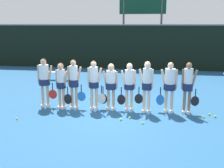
{
  "coord_description": "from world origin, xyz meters",
  "views": [
    {
      "loc": [
        1.39,
        -8.82,
        3.0
      ],
      "look_at": [
        -0.01,
        0.01,
        0.95
      ],
      "focal_mm": 42.0,
      "sensor_mm": 36.0,
      "label": 1
    }
  ],
  "objects_px": {
    "tennis_ball_6": "(90,98)",
    "tennis_ball_9": "(17,119)",
    "player_4": "(111,83)",
    "tennis_ball_4": "(149,100)",
    "tennis_ball_10": "(215,117)",
    "tennis_ball_7": "(121,120)",
    "player_7": "(170,83)",
    "player_0": "(44,78)",
    "tennis_ball_0": "(130,106)",
    "tennis_ball_2": "(143,123)",
    "player_2": "(74,80)",
    "tennis_ball_3": "(130,118)",
    "player_5": "(129,83)",
    "player_6": "(147,83)",
    "tennis_ball_1": "(204,117)",
    "bench_courtside": "(61,73)",
    "player_1": "(61,82)",
    "tennis_ball_8": "(209,114)",
    "player_8": "(188,84)",
    "player_3": "(94,81)",
    "scoreboard": "(143,9)"
  },
  "relations": [
    {
      "from": "tennis_ball_6",
      "to": "tennis_ball_9",
      "type": "relative_size",
      "value": 1.07
    },
    {
      "from": "player_4",
      "to": "tennis_ball_4",
      "type": "bearing_deg",
      "value": 45.15
    },
    {
      "from": "tennis_ball_10",
      "to": "tennis_ball_7",
      "type": "bearing_deg",
      "value": -166.04
    },
    {
      "from": "player_7",
      "to": "tennis_ball_4",
      "type": "xyz_separation_m",
      "value": [
        -0.7,
        1.22,
        -1.01
      ]
    },
    {
      "from": "tennis_ball_7",
      "to": "player_0",
      "type": "bearing_deg",
      "value": 160.82
    },
    {
      "from": "player_4",
      "to": "tennis_ball_0",
      "type": "bearing_deg",
      "value": 33.75
    },
    {
      "from": "player_4",
      "to": "tennis_ball_2",
      "type": "xyz_separation_m",
      "value": [
        1.2,
        -1.28,
        -0.95
      ]
    },
    {
      "from": "player_2",
      "to": "tennis_ball_4",
      "type": "distance_m",
      "value": 3.13
    },
    {
      "from": "tennis_ball_3",
      "to": "player_5",
      "type": "bearing_deg",
      "value": 97.53
    },
    {
      "from": "tennis_ball_2",
      "to": "tennis_ball_3",
      "type": "bearing_deg",
      "value": 136.87
    },
    {
      "from": "player_6",
      "to": "player_7",
      "type": "xyz_separation_m",
      "value": [
        0.77,
        0.13,
        -0.01
      ]
    },
    {
      "from": "tennis_ball_3",
      "to": "tennis_ball_6",
      "type": "bearing_deg",
      "value": 130.74
    },
    {
      "from": "player_5",
      "to": "tennis_ball_1",
      "type": "relative_size",
      "value": 24.3
    },
    {
      "from": "player_4",
      "to": "tennis_ball_10",
      "type": "xyz_separation_m",
      "value": [
        3.53,
        -0.34,
        -0.95
      ]
    },
    {
      "from": "bench_courtside",
      "to": "player_2",
      "type": "height_order",
      "value": "player_2"
    },
    {
      "from": "player_0",
      "to": "player_1",
      "type": "height_order",
      "value": "player_0"
    },
    {
      "from": "tennis_ball_4",
      "to": "tennis_ball_8",
      "type": "distance_m",
      "value": 2.47
    },
    {
      "from": "player_1",
      "to": "player_6",
      "type": "height_order",
      "value": "player_6"
    },
    {
      "from": "player_0",
      "to": "player_1",
      "type": "xyz_separation_m",
      "value": [
        0.67,
        -0.1,
        -0.11
      ]
    },
    {
      "from": "player_5",
      "to": "tennis_ball_2",
      "type": "xyz_separation_m",
      "value": [
        0.54,
        -1.27,
        -0.97
      ]
    },
    {
      "from": "player_1",
      "to": "player_4",
      "type": "height_order",
      "value": "player_1"
    },
    {
      "from": "tennis_ball_8",
      "to": "player_2",
      "type": "bearing_deg",
      "value": 179.58
    },
    {
      "from": "tennis_ball_4",
      "to": "tennis_ball_6",
      "type": "xyz_separation_m",
      "value": [
        -2.39,
        0.01,
        -0.0
      ]
    },
    {
      "from": "player_4",
      "to": "player_5",
      "type": "bearing_deg",
      "value": 1.23
    },
    {
      "from": "tennis_ball_0",
      "to": "tennis_ball_1",
      "type": "height_order",
      "value": "tennis_ball_0"
    },
    {
      "from": "bench_courtside",
      "to": "tennis_ball_9",
      "type": "xyz_separation_m",
      "value": [
        0.66,
        -6.11,
        -0.35
      ]
    },
    {
      "from": "tennis_ball_1",
      "to": "tennis_ball_7",
      "type": "bearing_deg",
      "value": -165.96
    },
    {
      "from": "tennis_ball_2",
      "to": "tennis_ball_10",
      "type": "relative_size",
      "value": 0.93
    },
    {
      "from": "player_0",
      "to": "player_5",
      "type": "relative_size",
      "value": 1.07
    },
    {
      "from": "player_0",
      "to": "tennis_ball_7",
      "type": "xyz_separation_m",
      "value": [
        2.95,
        -1.02,
        -1.04
      ]
    },
    {
      "from": "player_2",
      "to": "player_8",
      "type": "distance_m",
      "value": 3.96
    },
    {
      "from": "player_3",
      "to": "player_8",
      "type": "height_order",
      "value": "player_3"
    },
    {
      "from": "player_3",
      "to": "player_6",
      "type": "relative_size",
      "value": 0.99
    },
    {
      "from": "bench_courtside",
      "to": "player_1",
      "type": "height_order",
      "value": "player_1"
    },
    {
      "from": "player_1",
      "to": "tennis_ball_2",
      "type": "distance_m",
      "value": 3.31
    },
    {
      "from": "tennis_ball_6",
      "to": "tennis_ball_2",
      "type": "bearing_deg",
      "value": -48.2
    },
    {
      "from": "tennis_ball_2",
      "to": "player_4",
      "type": "bearing_deg",
      "value": 133.06
    },
    {
      "from": "player_4",
      "to": "player_8",
      "type": "distance_m",
      "value": 2.64
    },
    {
      "from": "player_2",
      "to": "tennis_ball_7",
      "type": "distance_m",
      "value": 2.31
    },
    {
      "from": "player_0",
      "to": "player_4",
      "type": "distance_m",
      "value": 2.44
    },
    {
      "from": "tennis_ball_0",
      "to": "tennis_ball_7",
      "type": "xyz_separation_m",
      "value": [
        -0.15,
        -1.49,
        -0.0
      ]
    },
    {
      "from": "player_1",
      "to": "tennis_ball_3",
      "type": "xyz_separation_m",
      "value": [
        2.54,
        -0.72,
        -0.94
      ]
    },
    {
      "from": "bench_courtside",
      "to": "player_5",
      "type": "height_order",
      "value": "player_5"
    },
    {
      "from": "player_5",
      "to": "tennis_ball_10",
      "type": "relative_size",
      "value": 23.51
    },
    {
      "from": "scoreboard",
      "to": "player_8",
      "type": "relative_size",
      "value": 2.97
    },
    {
      "from": "player_3",
      "to": "tennis_ball_8",
      "type": "xyz_separation_m",
      "value": [
        3.97,
        -0.02,
        -1.0
      ]
    },
    {
      "from": "player_2",
      "to": "tennis_ball_3",
      "type": "relative_size",
      "value": 26.24
    },
    {
      "from": "player_1",
      "to": "tennis_ball_1",
      "type": "distance_m",
      "value": 5.01
    },
    {
      "from": "bench_courtside",
      "to": "tennis_ball_9",
      "type": "relative_size",
      "value": 28.44
    },
    {
      "from": "tennis_ball_7",
      "to": "player_8",
      "type": "bearing_deg",
      "value": 27.03
    }
  ]
}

